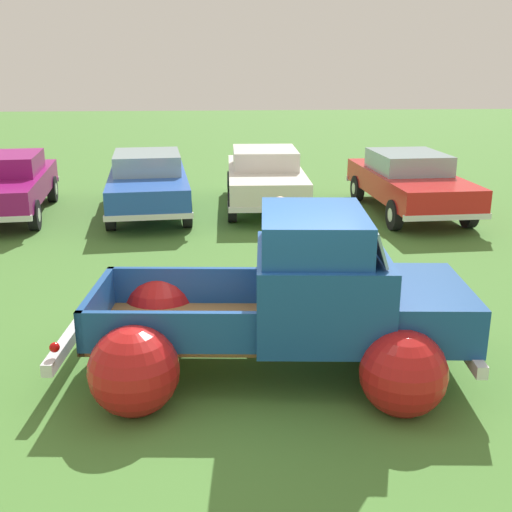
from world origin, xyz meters
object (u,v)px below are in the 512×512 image
(show_car_1, at_px, (148,181))
(spectator_0, at_px, (280,243))
(show_car_0, at_px, (7,183))
(show_car_3, at_px, (409,180))
(vintage_pickup_truck, at_px, (297,310))
(show_car_2, at_px, (265,176))

(show_car_1, distance_m, spectator_0, 6.53)
(show_car_0, distance_m, show_car_1, 3.26)
(show_car_3, relative_size, spectator_0, 2.89)
(vintage_pickup_truck, bearing_deg, spectator_0, 93.98)
(show_car_0, bearing_deg, show_car_2, 88.89)
(vintage_pickup_truck, relative_size, spectator_0, 2.91)
(show_car_2, relative_size, show_car_3, 0.96)
(spectator_0, bearing_deg, show_car_1, -53.86)
(show_car_1, xyz_separation_m, show_car_3, (6.19, -0.41, 0.00))
(vintage_pickup_truck, xyz_separation_m, show_car_0, (-5.72, 8.19, 0.02))
(vintage_pickup_truck, distance_m, show_car_2, 8.68)
(show_car_1, distance_m, show_car_2, 2.86)
(vintage_pickup_truck, relative_size, show_car_3, 1.01)
(vintage_pickup_truck, height_order, spectator_0, vintage_pickup_truck)
(show_car_3, bearing_deg, show_car_2, -107.35)
(vintage_pickup_truck, xyz_separation_m, spectator_0, (0.03, 2.18, 0.17))
(show_car_1, height_order, show_car_3, same)
(show_car_1, height_order, show_car_2, same)
(show_car_0, bearing_deg, spectator_0, 38.02)
(vintage_pickup_truck, height_order, show_car_1, vintage_pickup_truck)
(show_car_0, bearing_deg, vintage_pickup_truck, 29.25)
(vintage_pickup_truck, bearing_deg, show_car_1, 111.39)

